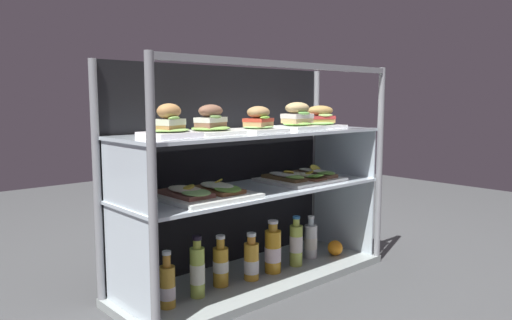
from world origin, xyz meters
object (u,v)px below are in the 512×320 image
object	(u,v)px
juice_bottle_front_right_end	(273,251)
juice_bottle_back_left	(311,241)
juice_bottle_front_middle	(296,244)
plated_roll_sandwich_near_left_corner	(297,119)
orange_fruit_beside_bottles	(335,248)
plated_roll_sandwich_center	(211,123)
open_sandwich_tray_center	(302,177)
juice_bottle_front_left_end	(167,286)
plated_roll_sandwich_left_of_center	(258,122)
plated_roll_sandwich_mid_right	(320,119)
plated_roll_sandwich_far_right	(169,125)
juice_bottle_tucked_behind	(251,261)
open_sandwich_tray_right_of_center	(205,193)
juice_bottle_near_post	(221,265)
juice_bottle_back_right	(197,271)

from	to	relation	value
juice_bottle_front_right_end	juice_bottle_back_left	size ratio (longest dim) A/B	1.14
juice_bottle_front_middle	juice_bottle_front_right_end	bearing A→B (deg)	177.21
plated_roll_sandwich_near_left_corner	juice_bottle_back_left	size ratio (longest dim) A/B	0.91
orange_fruit_beside_bottles	plated_roll_sandwich_center	bearing A→B (deg)	172.78
open_sandwich_tray_center	juice_bottle_front_left_end	world-z (taller)	open_sandwich_tray_center
plated_roll_sandwich_left_of_center	juice_bottle_front_right_end	size ratio (longest dim) A/B	0.80
juice_bottle_front_middle	plated_roll_sandwich_mid_right	bearing A→B (deg)	14.19
plated_roll_sandwich_left_of_center	plated_roll_sandwich_near_left_corner	size ratio (longest dim) A/B	1.00
plated_roll_sandwich_center	orange_fruit_beside_bottles	xyz separation A→B (m)	(0.68, -0.09, -0.62)
plated_roll_sandwich_far_right	plated_roll_sandwich_left_of_center	world-z (taller)	plated_roll_sandwich_far_right
plated_roll_sandwich_far_right	juice_bottle_front_middle	world-z (taller)	plated_roll_sandwich_far_right
juice_bottle_tucked_behind	open_sandwich_tray_right_of_center	bearing A→B (deg)	178.73
plated_roll_sandwich_near_left_corner	juice_bottle_tucked_behind	xyz separation A→B (m)	(-0.27, -0.00, -0.59)
juice_bottle_near_post	juice_bottle_front_middle	bearing A→B (deg)	-4.78
plated_roll_sandwich_center	juice_bottle_front_middle	world-z (taller)	plated_roll_sandwich_center
plated_roll_sandwich_near_left_corner	plated_roll_sandwich_mid_right	xyz separation A→B (m)	(0.21, 0.05, -0.01)
plated_roll_sandwich_near_left_corner	plated_roll_sandwich_far_right	bearing A→B (deg)	178.14
juice_bottle_front_right_end	open_sandwich_tray_center	bearing A→B (deg)	6.38
plated_roll_sandwich_near_left_corner	open_sandwich_tray_center	bearing A→B (deg)	21.29
plated_roll_sandwich_center	plated_roll_sandwich_mid_right	bearing A→B (deg)	-0.22
plated_roll_sandwich_left_of_center	open_sandwich_tray_right_of_center	bearing A→B (deg)	-179.71
plated_roll_sandwich_near_left_corner	juice_bottle_back_right	distance (m)	0.79
juice_bottle_near_post	juice_bottle_tucked_behind	world-z (taller)	juice_bottle_near_post
juice_bottle_front_left_end	juice_bottle_back_left	distance (m)	0.81
plated_roll_sandwich_center	plated_roll_sandwich_near_left_corner	size ratio (longest dim) A/B	1.10
juice_bottle_front_middle	plated_roll_sandwich_center	bearing A→B (deg)	172.38
juice_bottle_front_left_end	juice_bottle_near_post	distance (m)	0.27
plated_roll_sandwich_left_of_center	open_sandwich_tray_center	xyz separation A→B (m)	(0.29, 0.02, -0.26)
plated_roll_sandwich_mid_right	open_sandwich_tray_center	world-z (taller)	plated_roll_sandwich_mid_right
plated_roll_sandwich_center	juice_bottle_front_right_end	distance (m)	0.63
plated_roll_sandwich_left_of_center	juice_bottle_near_post	size ratio (longest dim) A/B	0.88
plated_roll_sandwich_near_left_corner	open_sandwich_tray_right_of_center	xyz separation A→B (m)	(-0.50, 0.00, -0.27)
plated_roll_sandwich_far_right	juice_bottle_near_post	world-z (taller)	plated_roll_sandwich_far_right
orange_fruit_beside_bottles	open_sandwich_tray_right_of_center	bearing A→B (deg)	177.10
juice_bottle_back_right	orange_fruit_beside_bottles	bearing A→B (deg)	-2.58
juice_bottle_back_right	juice_bottle_front_right_end	bearing A→B (deg)	-0.06
plated_roll_sandwich_mid_right	juice_bottle_back_right	xyz separation A→B (m)	(-0.76, -0.05, -0.56)
open_sandwich_tray_right_of_center	juice_bottle_front_left_end	xyz separation A→B (m)	(-0.18, -0.01, -0.32)
plated_roll_sandwich_center	plated_roll_sandwich_mid_right	size ratio (longest dim) A/B	1.07
plated_roll_sandwich_near_left_corner	juice_bottle_back_left	world-z (taller)	plated_roll_sandwich_near_left_corner
open_sandwich_tray_right_of_center	juice_bottle_back_left	world-z (taller)	open_sandwich_tray_right_of_center
orange_fruit_beside_bottles	juice_bottle_near_post	bearing A→B (deg)	174.56
juice_bottle_back_left	orange_fruit_beside_bottles	world-z (taller)	juice_bottle_back_left
juice_bottle_back_right	juice_bottle_front_middle	distance (m)	0.54
open_sandwich_tray_right_of_center	juice_bottle_front_right_end	bearing A→B (deg)	-0.43
plated_roll_sandwich_center	plated_roll_sandwich_left_of_center	distance (m)	0.21
plated_roll_sandwich_center	juice_bottle_front_middle	distance (m)	0.71
plated_roll_sandwich_left_of_center	juice_bottle_front_middle	xyz separation A→B (m)	(0.22, -0.01, -0.56)
plated_roll_sandwich_left_of_center	juice_bottle_tucked_behind	xyz separation A→B (m)	(-0.05, -0.01, -0.58)
plated_roll_sandwich_left_of_center	plated_roll_sandwich_mid_right	bearing A→B (deg)	5.74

